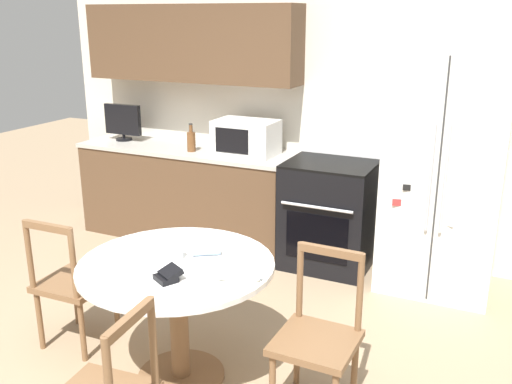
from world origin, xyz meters
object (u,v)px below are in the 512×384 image
(oven_range, at_px, (330,213))
(countertop_tv, at_px, (123,121))
(dining_chair_left, at_px, (73,284))
(candle_glass, at_px, (176,253))
(refrigerator, at_px, (444,173))
(counter_bottle, at_px, (191,141))
(microwave, at_px, (246,137))
(wallet, at_px, (168,275))
(dining_chair_right, at_px, (318,339))

(oven_range, relative_size, countertop_tv, 2.71)
(dining_chair_left, bearing_deg, candle_glass, -0.16)
(refrigerator, relative_size, counter_bottle, 7.32)
(refrigerator, bearing_deg, countertop_tv, 178.90)
(microwave, xyz_separation_m, wallet, (0.60, -2.16, -0.27))
(oven_range, bearing_deg, microwave, 179.10)
(oven_range, distance_m, microwave, 0.99)
(dining_chair_right, bearing_deg, dining_chair_left, 2.74)
(microwave, distance_m, dining_chair_right, 2.39)
(candle_glass, height_order, wallet, candle_glass)
(wallet, bearing_deg, dining_chair_right, 21.02)
(dining_chair_left, distance_m, candle_glass, 0.87)
(dining_chair_right, relative_size, candle_glass, 10.94)
(candle_glass, bearing_deg, dining_chair_left, -178.58)
(oven_range, relative_size, candle_glass, 13.10)
(dining_chair_right, xyz_separation_m, wallet, (-0.74, -0.28, 0.35))
(oven_range, xyz_separation_m, counter_bottle, (-1.30, -0.09, 0.53))
(dining_chair_left, bearing_deg, oven_range, 58.51)
(oven_range, xyz_separation_m, microwave, (-0.80, 0.01, 0.58))
(oven_range, bearing_deg, dining_chair_left, -119.92)
(refrigerator, bearing_deg, dining_chair_right, -100.99)
(oven_range, height_order, wallet, oven_range)
(microwave, bearing_deg, wallet, -74.44)
(dining_chair_left, xyz_separation_m, candle_glass, (0.79, 0.02, 0.35))
(microwave, height_order, candle_glass, microwave)
(countertop_tv, relative_size, dining_chair_right, 0.44)
(refrigerator, height_order, microwave, refrigerator)
(oven_range, xyz_separation_m, dining_chair_left, (-1.10, -1.92, -0.03))
(oven_range, height_order, microwave, microwave)
(oven_range, bearing_deg, wallet, -95.21)
(refrigerator, distance_m, countertop_tv, 3.06)
(microwave, bearing_deg, countertop_tv, 179.12)
(countertop_tv, distance_m, counter_bottle, 0.87)
(countertop_tv, relative_size, dining_chair_left, 0.44)
(countertop_tv, xyz_separation_m, wallet, (1.96, -2.18, -0.31))
(wallet, bearing_deg, countertop_tv, 131.90)
(oven_range, relative_size, dining_chair_left, 1.20)
(refrigerator, relative_size, oven_range, 1.73)
(oven_range, relative_size, counter_bottle, 4.23)
(counter_bottle, distance_m, wallet, 2.35)
(microwave, relative_size, countertop_tv, 1.36)
(microwave, relative_size, candle_glass, 6.57)
(countertop_tv, height_order, candle_glass, countertop_tv)
(countertop_tv, bearing_deg, oven_range, -0.88)
(microwave, xyz_separation_m, dining_chair_right, (1.34, -1.88, -0.62))
(oven_range, height_order, candle_glass, oven_range)
(counter_bottle, relative_size, dining_chair_right, 0.28)
(dining_chair_left, xyz_separation_m, dining_chair_right, (1.65, 0.05, 0.00))
(countertop_tv, bearing_deg, refrigerator, -1.10)
(countertop_tv, distance_m, candle_glass, 2.69)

